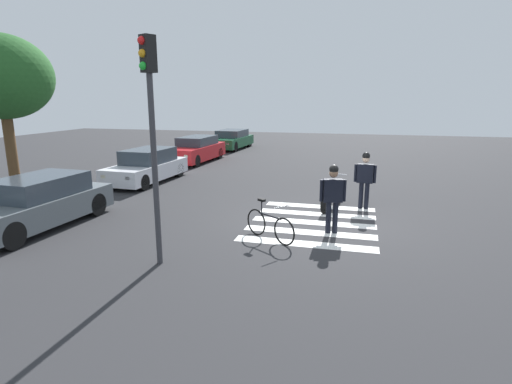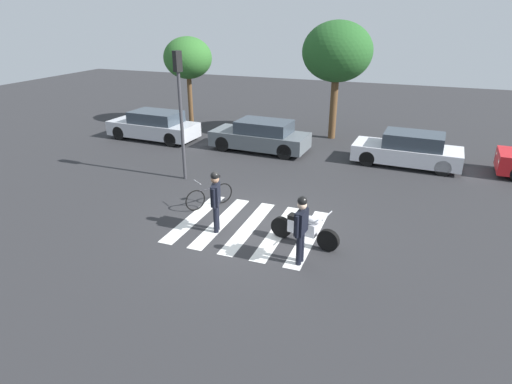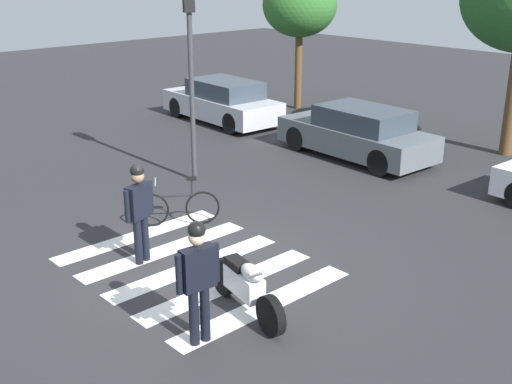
{
  "view_description": "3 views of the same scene",
  "coord_description": "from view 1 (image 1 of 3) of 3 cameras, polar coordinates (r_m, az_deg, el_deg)",
  "views": [
    {
      "loc": [
        -11.17,
        -1.18,
        3.49
      ],
      "look_at": [
        0.25,
        1.75,
        0.74
      ],
      "focal_mm": 28.53,
      "sensor_mm": 36.0,
      "label": 1
    },
    {
      "loc": [
        4.18,
        -10.53,
        5.85
      ],
      "look_at": [
        -0.04,
        0.71,
        0.83
      ],
      "focal_mm": 30.19,
      "sensor_mm": 36.0,
      "label": 2
    },
    {
      "loc": [
        8.12,
        -6.04,
        5.03
      ],
      "look_at": [
        0.54,
        0.96,
        1.29
      ],
      "focal_mm": 44.85,
      "sensor_mm": 36.0,
      "label": 3
    }
  ],
  "objects": [
    {
      "name": "ground_plane",
      "position": [
        11.76,
        8.03,
        -4.27
      ],
      "size": [
        60.0,
        60.0,
        0.0
      ],
      "primitive_type": "plane",
      "color": "#2B2B2D"
    },
    {
      "name": "police_motorcycle",
      "position": [
        13.3,
        10.58,
        -0.32
      ],
      "size": [
        2.0,
        0.7,
        1.02
      ],
      "color": "black",
      "rests_on": "ground_plane"
    },
    {
      "name": "leaning_bicycle",
      "position": [
        10.16,
        1.91,
        -4.69
      ],
      "size": [
        1.0,
        1.43,
        1.01
      ],
      "color": "black",
      "rests_on": "ground_plane"
    },
    {
      "name": "officer_on_foot",
      "position": [
        13.31,
        15.04,
        2.17
      ],
      "size": [
        0.25,
        0.68,
        1.83
      ],
      "color": "black",
      "rests_on": "ground_plane"
    },
    {
      "name": "officer_by_motorcycle",
      "position": [
        10.68,
        10.72,
        -0.24
      ],
      "size": [
        0.32,
        0.66,
        1.83
      ],
      "color": "black",
      "rests_on": "ground_plane"
    },
    {
      "name": "crosswalk_stripes",
      "position": [
        11.76,
        8.03,
        -4.25
      ],
      "size": [
        4.05,
        3.5,
        0.01
      ],
      "color": "silver",
      "rests_on": "ground_plane"
    },
    {
      "name": "car_grey_coupe",
      "position": [
        12.58,
        -28.4,
        -1.43
      ],
      "size": [
        4.47,
        1.96,
        1.39
      ],
      "color": "black",
      "rests_on": "ground_plane"
    },
    {
      "name": "car_white_van",
      "position": [
        17.75,
        -15.02,
        3.48
      ],
      "size": [
        4.34,
        1.89,
        1.38
      ],
      "color": "black",
      "rests_on": "ground_plane"
    },
    {
      "name": "car_red_convertible",
      "position": [
        22.81,
        -8.37,
        5.88
      ],
      "size": [
        4.65,
        1.91,
        1.39
      ],
      "color": "black",
      "rests_on": "ground_plane"
    },
    {
      "name": "car_green_compact",
      "position": [
        28.54,
        -3.46,
        7.35
      ],
      "size": [
        4.6,
        2.06,
        1.29
      ],
      "color": "black",
      "rests_on": "ground_plane"
    },
    {
      "name": "traffic_light_pole",
      "position": [
        8.46,
        -14.48,
        10.05
      ],
      "size": [
        0.36,
        0.32,
        4.65
      ],
      "color": "#38383D",
      "rests_on": "ground_plane"
    },
    {
      "name": "street_tree_mid",
      "position": [
        16.42,
        -32.12,
        13.42
      ],
      "size": [
        3.29,
        3.29,
        5.56
      ],
      "color": "brown",
      "rests_on": "ground_plane"
    }
  ]
}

